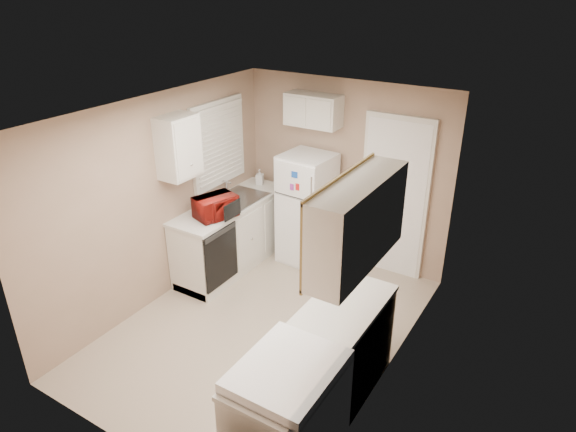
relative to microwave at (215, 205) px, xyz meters
The scene contains 19 objects.
floor 1.52m from the microwave, 25.74° to the right, with size 3.80×3.80×0.00m, color beige.
ceiling 1.74m from the microwave, 25.74° to the right, with size 3.80×3.80×0.00m, color white.
wall_left 0.65m from the microwave, 130.11° to the right, with size 3.80×3.80×0.00m, color tan.
wall_right 2.45m from the microwave, 11.33° to the right, with size 3.80×3.80×0.00m, color tan.
wall_back 1.74m from the microwave, 54.96° to the left, with size 2.80×2.80×0.00m, color tan.
wall_front 2.58m from the microwave, 67.30° to the right, with size 2.80×2.80×0.00m, color tan.
left_counter 0.74m from the microwave, 103.95° to the left, with size 0.60×1.80×0.90m, color silver.
dishwasher 0.62m from the microwave, 44.12° to the right, with size 0.03×0.58×0.72m, color black.
sink 0.61m from the microwave, 100.37° to the left, with size 0.54×0.74×0.16m, color gray.
microwave is the anchor object (origin of this frame).
soap_bottle 1.16m from the microwave, 97.67° to the left, with size 0.10×0.10×0.21m, color silver.
window_blinds 0.87m from the microwave, 122.59° to the left, with size 0.10×0.98×1.08m, color silver.
upper_cabinet_left 0.83m from the microwave, 134.36° to the right, with size 0.30×0.45×0.70m, color silver.
refrigerator 1.28m from the microwave, 58.79° to the left, with size 0.61×0.59×1.49m, color white.
cabinet_over_fridge 1.69m from the microwave, 64.87° to the left, with size 0.70×0.30×0.40m, color silver.
interior_door 2.19m from the microwave, 39.14° to the left, with size 0.86×0.06×2.08m, color white.
right_counter 2.53m from the microwave, 31.42° to the right, with size 0.60×2.00×0.90m, color silver.
stove 2.86m from the microwave, 40.63° to the right, with size 0.67×0.82×1.00m, color white.
upper_cabinet_right 2.56m from the microwave, 23.58° to the right, with size 0.30×1.20×0.70m, color silver.
Camera 1 is at (2.64, -3.78, 3.53)m, focal length 32.00 mm.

